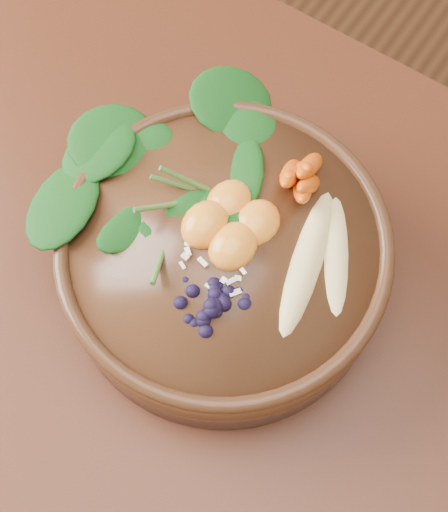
{
  "coord_description": "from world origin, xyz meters",
  "views": [
    {
      "loc": [
        0.11,
        -0.11,
        1.42
      ],
      "look_at": [
        -0.04,
        0.11,
        0.8
      ],
      "focal_mm": 50.0,
      "sensor_mm": 36.0,
      "label": 1
    }
  ],
  "objects": [
    {
      "name": "coconut_flakes",
      "position": [
        -0.04,
        0.09,
        0.84
      ],
      "size": [
        0.12,
        0.11,
        0.01
      ],
      "primitive_type": null,
      "rotation": [
        0.0,
        0.0,
        0.37
      ],
      "color": "white",
      "rests_on": "stoneware_bowl"
    },
    {
      "name": "blueberry_pile",
      "position": [
        -0.02,
        0.05,
        0.85
      ],
      "size": [
        0.17,
        0.15,
        0.04
      ],
      "primitive_type": null,
      "rotation": [
        0.0,
        0.0,
        0.37
      ],
      "color": "black",
      "rests_on": "stoneware_bowl"
    },
    {
      "name": "dining_table",
      "position": [
        0.0,
        0.0,
        0.66
      ],
      "size": [
        1.6,
        0.9,
        0.75
      ],
      "color": "#331C0C",
      "rests_on": "ground"
    },
    {
      "name": "mandarin_cluster",
      "position": [
        -0.05,
        0.13,
        0.85
      ],
      "size": [
        0.12,
        0.12,
        0.03
      ],
      "primitive_type": null,
      "rotation": [
        0.0,
        0.0,
        0.37
      ],
      "color": "orange",
      "rests_on": "stoneware_bowl"
    },
    {
      "name": "kale_heap",
      "position": [
        -0.11,
        0.15,
        0.86
      ],
      "size": [
        0.25,
        0.24,
        0.05
      ],
      "primitive_type": null,
      "rotation": [
        0.0,
        0.0,
        0.37
      ],
      "color": "#124D12",
      "rests_on": "stoneware_bowl"
    },
    {
      "name": "stoneware_bowl",
      "position": [
        -0.04,
        0.11,
        0.79
      ],
      "size": [
        0.4,
        0.4,
        0.08
      ],
      "primitive_type": "cylinder",
      "rotation": [
        0.0,
        0.0,
        0.37
      ],
      "color": "#452917",
      "rests_on": "dining_table"
    },
    {
      "name": "carrot_cluster",
      "position": [
        -0.02,
        0.21,
        0.88
      ],
      "size": [
        0.08,
        0.08,
        0.09
      ],
      "primitive_type": null,
      "rotation": [
        0.0,
        0.0,
        0.37
      ],
      "color": "#E55A0C",
      "rests_on": "stoneware_bowl"
    },
    {
      "name": "ground",
      "position": [
        0.0,
        0.0,
        0.0
      ],
      "size": [
        4.0,
        4.0,
        0.0
      ],
      "primitive_type": "plane",
      "color": "#381E0F",
      "rests_on": "ground"
    },
    {
      "name": "banana_halves",
      "position": [
        0.04,
        0.15,
        0.85
      ],
      "size": [
        0.11,
        0.18,
        0.03
      ],
      "rotation": [
        0.0,
        0.0,
        0.37
      ],
      "color": "#E0CC84",
      "rests_on": "stoneware_bowl"
    }
  ]
}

